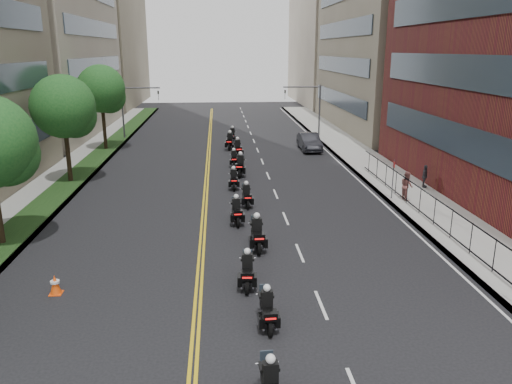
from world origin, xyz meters
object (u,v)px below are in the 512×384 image
Objects in this scene: motorcycle_1 at (267,310)px; parked_sedan at (309,142)px; motorcycle_8 at (234,159)px; traffic_cone at (55,285)px; motorcycle_3 at (257,235)px; motorcycle_10 at (230,142)px; motorcycle_9 at (238,149)px; pedestrian_b at (407,186)px; motorcycle_11 at (232,136)px; motorcycle_6 at (234,180)px; motorcycle_5 at (246,196)px; motorcycle_7 at (240,166)px; motorcycle_4 at (237,212)px; pedestrian_c at (425,176)px; motorcycle_2 at (247,272)px.

motorcycle_1 is 31.74m from parked_sedan.
traffic_cone is at bearing -108.64° from motorcycle_8.
motorcycle_10 is (-0.65, 24.99, 0.01)m from motorcycle_3.
pedestrian_b is (10.02, -14.25, 0.33)m from motorcycle_9.
motorcycle_3 is 1.18× the size of motorcycle_8.
motorcycle_9 is 7.58m from motorcycle_11.
motorcycle_6 is 17.95m from motorcycle_11.
motorcycle_5 is 0.85× the size of motorcycle_7.
motorcycle_6 is 0.87× the size of motorcycle_10.
motorcycle_3 is at bearing -83.71° from motorcycle_11.
motorcycle_10 is at bearing 86.66° from motorcycle_4.
pedestrian_c is (12.78, -8.00, 0.33)m from motorcycle_8.
motorcycle_4 is at bearing -90.52° from motorcycle_6.
motorcycle_9 is at bearing -82.52° from motorcycle_11.
motorcycle_8 is at bearing 89.28° from motorcycle_5.
motorcycle_11 is (-0.23, 7.58, -0.05)m from motorcycle_9.
motorcycle_6 is 15.14m from parked_sedan.
motorcycle_4 reaches higher than traffic_cone.
motorcycle_8 is at bearing 39.08° from pedestrian_b.
motorcycle_4 is 0.46× the size of parked_sedan.
motorcycle_8 is at bearing 90.09° from motorcycle_3.
motorcycle_10 reaches higher than motorcycle_2.
motorcycle_6 is at bearing -121.30° from parked_sedan.
motorcycle_4 is 21.64m from parked_sedan.
motorcycle_3 reaches higher than motorcycle_1.
motorcycle_7 is 0.52× the size of parked_sedan.
motorcycle_5 is 22.00m from motorcycle_11.
motorcycle_9 is 3.79m from motorcycle_10.
motorcycle_3 is 15.66m from pedestrian_c.
motorcycle_1 is at bearing -84.14° from motorcycle_11.
motorcycle_6 is at bearing -91.01° from motorcycle_8.
traffic_cone is at bearing -155.94° from motorcycle_3.
motorcycle_8 is (0.33, 13.97, -0.05)m from motorcycle_4.
motorcycle_3 is 0.50× the size of parked_sedan.
parked_sedan is 17.24m from pedestrian_b.
motorcycle_3 is at bearing 119.77° from pedestrian_b.
motorcycle_4 is 0.89× the size of motorcycle_7.
pedestrian_c is at bearing 33.66° from traffic_cone.
motorcycle_2 is 0.90× the size of motorcycle_3.
motorcycle_7 reaches higher than motorcycle_1.
motorcycle_4 is at bearing 101.48° from pedestrian_b.
parked_sedan is (7.00, 9.46, 0.07)m from motorcycle_7.
motorcycle_11 is 1.47× the size of pedestrian_c.
parked_sedan is at bearing 41.30° from motorcycle_8.
pedestrian_b reaches higher than parked_sedan.
motorcycle_3 is 0.99× the size of motorcycle_9.
parked_sedan is (7.72, 20.22, 0.15)m from motorcycle_4.
motorcycle_9 is at bearing 29.82° from pedestrian_b.
motorcycle_5 reaches higher than traffic_cone.
motorcycle_2 is 10.75m from motorcycle_5.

